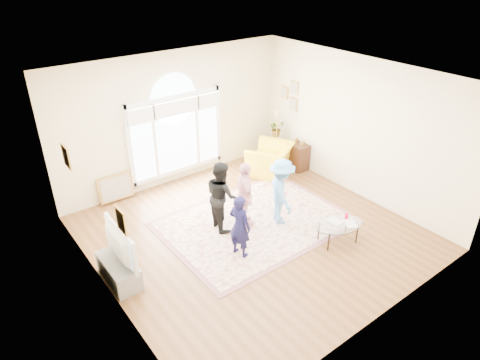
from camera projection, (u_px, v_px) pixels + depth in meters
ground at (252, 233)px, 8.82m from camera, size 6.00×6.00×0.00m
room_shell at (178, 122)px, 10.05m from camera, size 6.00×6.00×6.00m
area_rug at (255, 223)px, 9.13m from camera, size 3.60×2.60×0.02m
rug_border at (255, 223)px, 9.13m from camera, size 3.80×2.80×0.01m
tv_console at (119, 271)px, 7.46m from camera, size 0.45×1.00×0.42m
television at (115, 246)px, 7.21m from camera, size 0.18×1.16×0.67m
coffee_table at (339, 225)px, 8.38m from camera, size 1.15×0.90×0.54m
armchair at (270, 159)px, 11.03m from camera, size 1.50×1.44×0.75m
side_cabinet at (298, 157)px, 11.21m from camera, size 0.40×0.50×0.70m
floor_lamp at (277, 119)px, 11.03m from camera, size 0.28×0.28×1.51m
plant_pedestal at (276, 148)px, 11.73m from camera, size 0.20×0.20×0.70m
potted_plant at (277, 128)px, 11.46m from camera, size 0.42×0.37×0.44m
leaning_picture at (118, 201)px, 9.94m from camera, size 0.80×0.14×0.62m
child_navy at (240, 226)px, 7.89m from camera, size 0.42×0.53×1.27m
child_black at (221, 195)px, 8.66m from camera, size 0.68×0.81×1.48m
child_pink at (245, 195)px, 8.75m from camera, size 0.62×0.90×1.42m
child_blue at (281, 192)px, 8.83m from camera, size 0.87×1.07×1.44m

